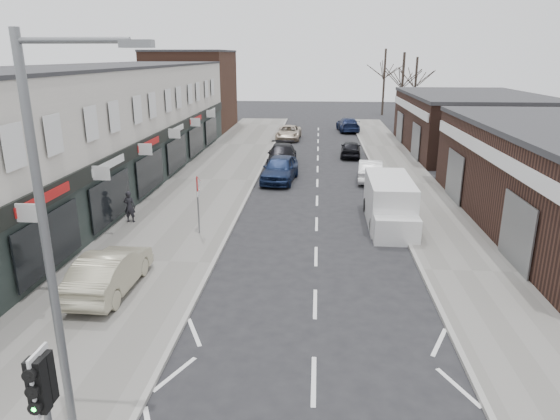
% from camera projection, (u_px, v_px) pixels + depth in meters
% --- Properties ---
extents(pavement_left, '(5.50, 64.00, 0.12)m').
position_uv_depth(pavement_left, '(212.00, 180.00, 31.85)').
color(pavement_left, slate).
rests_on(pavement_left, ground).
extents(pavement_right, '(3.50, 64.00, 0.12)m').
position_uv_depth(pavement_right, '(410.00, 184.00, 30.95)').
color(pavement_right, slate).
rests_on(pavement_right, ground).
extents(shop_terrace_left, '(8.00, 41.00, 7.10)m').
position_uv_depth(shop_terrace_left, '(86.00, 130.00, 28.92)').
color(shop_terrace_left, beige).
rests_on(shop_terrace_left, ground).
extents(brick_block_far, '(8.00, 10.00, 8.00)m').
position_uv_depth(brick_block_far, '(192.00, 91.00, 53.07)').
color(brick_block_far, '#4A2B20').
rests_on(brick_block_far, ground).
extents(right_unit_far, '(10.00, 16.00, 4.50)m').
position_uv_depth(right_unit_far, '(470.00, 124.00, 41.23)').
color(right_unit_far, '#331D17').
rests_on(right_unit_far, ground).
extents(tree_far_a, '(3.60, 3.60, 8.00)m').
position_uv_depth(tree_far_a, '(399.00, 127.00, 55.48)').
color(tree_far_a, '#382D26').
rests_on(tree_far_a, ground).
extents(tree_far_b, '(3.60, 3.60, 7.50)m').
position_uv_depth(tree_far_b, '(413.00, 121.00, 61.01)').
color(tree_far_b, '#382D26').
rests_on(tree_far_b, ground).
extents(tree_far_c, '(3.60, 3.60, 8.50)m').
position_uv_depth(tree_far_c, '(382.00, 115.00, 66.94)').
color(tree_far_c, '#382D26').
rests_on(tree_far_c, ground).
extents(traffic_light, '(0.28, 0.60, 3.10)m').
position_uv_depth(traffic_light, '(43.00, 395.00, 8.12)').
color(traffic_light, slate).
rests_on(traffic_light, pavement_left).
extents(street_lamp, '(2.23, 0.22, 8.00)m').
position_uv_depth(street_lamp, '(56.00, 241.00, 8.63)').
color(street_lamp, slate).
rests_on(street_lamp, pavement_left).
extents(warning_sign, '(0.12, 0.80, 2.70)m').
position_uv_depth(warning_sign, '(198.00, 188.00, 21.58)').
color(warning_sign, slate).
rests_on(warning_sign, pavement_left).
extents(white_van, '(2.01, 5.62, 2.18)m').
position_uv_depth(white_van, '(389.00, 203.00, 23.46)').
color(white_van, silver).
rests_on(white_van, ground).
extents(sedan_on_pavement, '(1.55, 4.31, 1.41)m').
position_uv_depth(sedan_on_pavement, '(110.00, 271.00, 16.61)').
color(sedan_on_pavement, '#A59F84').
rests_on(sedan_on_pavement, pavement_left).
extents(pedestrian, '(0.58, 0.40, 1.51)m').
position_uv_depth(pedestrian, '(130.00, 207.00, 23.48)').
color(pedestrian, black).
rests_on(pedestrian, pavement_left).
extents(parked_car_left_a, '(2.42, 4.97, 1.63)m').
position_uv_depth(parked_car_left_a, '(280.00, 169.00, 31.57)').
color(parked_car_left_a, '#152243').
rests_on(parked_car_left_a, ground).
extents(parked_car_left_b, '(2.32, 5.23, 1.49)m').
position_uv_depth(parked_car_left_b, '(282.00, 155.00, 36.16)').
color(parked_car_left_b, black).
rests_on(parked_car_left_b, ground).
extents(parked_car_left_c, '(2.33, 4.81, 1.32)m').
position_uv_depth(parked_car_left_c, '(289.00, 133.00, 47.30)').
color(parked_car_left_c, '#BBAA95').
rests_on(parked_car_left_c, ground).
extents(parked_car_right_a, '(1.85, 4.26, 1.36)m').
position_uv_depth(parked_car_right_a, '(370.00, 170.00, 31.75)').
color(parked_car_right_a, silver).
rests_on(parked_car_right_a, ground).
extents(parked_car_right_b, '(1.80, 3.90, 1.29)m').
position_uv_depth(parked_car_right_b, '(351.00, 149.00, 39.21)').
color(parked_car_right_b, black).
rests_on(parked_car_right_b, ground).
extents(parked_car_right_c, '(2.44, 5.15, 1.45)m').
position_uv_depth(parked_car_right_c, '(348.00, 125.00, 52.34)').
color(parked_car_right_c, '#131D3D').
rests_on(parked_car_right_c, ground).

